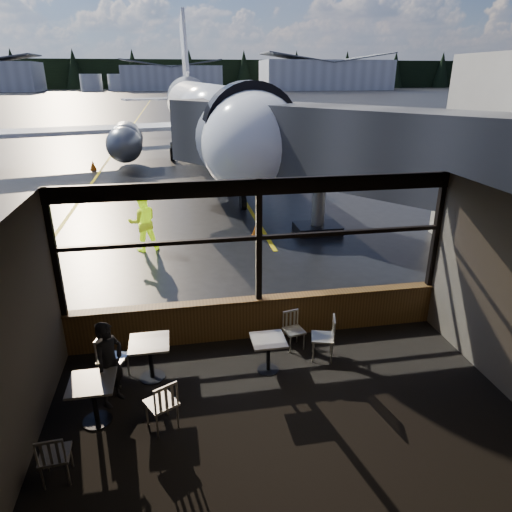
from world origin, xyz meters
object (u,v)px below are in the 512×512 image
object	(u,v)px
jet_bridge	(337,168)
cafe_table_left	(95,402)
cafe_table_near	(268,355)
airliner	(205,73)
chair_mid_w	(113,359)
passenger	(110,364)
cone_nose	(256,229)
ground_crew	(143,222)
chair_near_e	(323,338)
cone_wing	(93,165)
cafe_table_mid	(151,360)
chair_mid_s	(161,403)
chair_left_s	(55,455)
chair_near_n	(294,331)

from	to	relation	value
jet_bridge	cafe_table_left	xyz separation A→B (m)	(-6.73, -7.68, -2.17)
cafe_table_near	airliner	bearing A→B (deg)	88.16
chair_mid_w	passenger	world-z (taller)	passenger
cafe_table_near	cone_nose	world-z (taller)	cafe_table_near
ground_crew	cone_nose	world-z (taller)	ground_crew
cafe_table_left	chair_near_e	size ratio (longest dim) A/B	0.85
cone_nose	cone_wing	distance (m)	15.75
cafe_table_mid	cone_wing	world-z (taller)	cafe_table_mid
chair_near_e	ground_crew	xyz separation A→B (m)	(-3.82, 7.01, 0.49)
airliner	cafe_table_mid	bearing A→B (deg)	-99.67
airliner	passenger	bearing A→B (deg)	-100.98
chair_mid_s	cone_wing	xyz separation A→B (m)	(-4.39, 23.02, -0.19)
jet_bridge	chair_left_s	size ratio (longest dim) A/B	13.71
cafe_table_near	chair_mid_s	world-z (taller)	chair_mid_s
chair_mid_s	cone_nose	distance (m)	9.78
cafe_table_near	cone_wing	xyz separation A→B (m)	(-6.39, 21.82, -0.07)
passenger	cafe_table_left	bearing A→B (deg)	-169.28
passenger	chair_near_n	bearing A→B (deg)	-35.34
cone_nose	cone_wing	bearing A→B (deg)	118.87
chair_mid_s	cone_nose	size ratio (longest dim) A/B	2.02
cafe_table_mid	ground_crew	world-z (taller)	ground_crew
chair_near_n	chair_mid_s	size ratio (longest dim) A/B	0.87
cone_nose	passenger	bearing A→B (deg)	-115.69
jet_bridge	cafe_table_left	size ratio (longest dim) A/B	14.75
ground_crew	cone_wing	distance (m)	15.08
cafe_table_mid	cafe_table_near	bearing A→B (deg)	-3.91
ground_crew	cone_nose	size ratio (longest dim) A/B	4.12
cafe_table_left	chair_mid_s	world-z (taller)	chair_mid_s
chair_near_e	chair_near_n	size ratio (longest dim) A/B	1.16
cafe_table_mid	chair_mid_s	xyz separation A→B (m)	(0.22, -1.35, 0.07)
jet_bridge	cone_nose	world-z (taller)	jet_bridge
chair_mid_w	chair_left_s	distance (m)	2.25
chair_near_n	chair_mid_s	world-z (taller)	chair_mid_s
chair_mid_s	ground_crew	distance (m)	8.47
cafe_table_mid	cone_nose	bearing A→B (deg)	66.47
chair_near_e	ground_crew	size ratio (longest dim) A/B	0.49
passenger	cone_nose	distance (m)	9.39
cone_wing	passenger	bearing A→B (deg)	-80.96
passenger	ground_crew	bearing A→B (deg)	35.95
airliner	cafe_table_near	xyz separation A→B (m)	(-0.76, -23.64, -5.17)
chair_left_s	cone_wing	world-z (taller)	chair_left_s
chair_left_s	ground_crew	world-z (taller)	ground_crew
airliner	jet_bridge	bearing A→B (deg)	-82.70
cafe_table_left	chair_mid_s	distance (m)	1.13
cafe_table_mid	chair_left_s	bearing A→B (deg)	-120.01
cone_nose	cafe_table_near	bearing A→B (deg)	-98.59
airliner	ground_crew	xyz separation A→B (m)	(-3.42, -16.41, -4.57)
jet_bridge	ground_crew	xyz separation A→B (m)	(-6.31, 0.43, -1.61)
chair_near_e	passenger	size ratio (longest dim) A/B	0.60
passenger	jet_bridge	bearing A→B (deg)	-4.65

